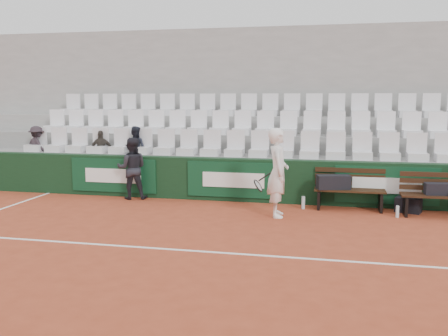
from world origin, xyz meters
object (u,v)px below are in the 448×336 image
bench_right (439,206)px  spectator_c (135,131)px  water_bottle_far (397,212)px  tennis_player (278,173)px  sports_bag_left (333,182)px  water_bottle_near (303,203)px  bench_left (349,199)px  spectator_b (101,133)px  sports_bag_right (438,189)px  sports_bag_ground (408,205)px  spectator_a (36,130)px  ball_kid (132,168)px

bench_right → spectator_c: bearing=170.4°
water_bottle_far → tennis_player: size_ratio=0.13×
water_bottle_far → spectator_c: 6.57m
sports_bag_left → water_bottle_near: size_ratio=2.54×
bench_left → spectator_b: bearing=171.6°
sports_bag_right → sports_bag_ground: (-0.52, 0.25, -0.41)m
bench_right → sports_bag_left: bearing=173.7°
spectator_a → water_bottle_near: bearing=-164.2°
bench_left → sports_bag_left: (-0.35, -0.04, 0.38)m
sports_bag_ground → spectator_a: bearing=174.4°
water_bottle_near → water_bottle_far: bearing=-11.5°
bench_left → tennis_player: (-1.46, -0.94, 0.68)m
bench_right → water_bottle_far: bearing=-162.4°
bench_left → tennis_player: tennis_player is taller
bench_right → sports_bag_right: 0.35m
spectator_a → spectator_c: bearing=-155.7°
sports_bag_right → spectator_b: 8.12m
bench_left → bench_right: size_ratio=1.00×
water_bottle_far → spectator_a: bearing=170.9°
water_bottle_near → water_bottle_far: 1.95m
ball_kid → sports_bag_right: bearing=161.4°
sports_bag_left → water_bottle_far: (1.29, -0.49, -0.48)m
water_bottle_near → tennis_player: 1.21m
bench_right → sports_bag_left: sports_bag_left is taller
water_bottle_far → spectator_c: bearing=166.9°
bench_left → sports_bag_right: bearing=-8.0°
spectator_a → bench_right: bearing=-162.6°
bench_left → spectator_c: size_ratio=1.31×
sports_bag_left → sports_bag_right: (2.09, -0.21, -0.03)m
sports_bag_right → spectator_b: size_ratio=0.51×
tennis_player → ball_kid: (-3.60, 1.03, -0.17)m
spectator_b → spectator_c: size_ratio=0.89×
tennis_player → spectator_c: 4.33m
sports_bag_left → spectator_a: (-7.75, 0.96, 0.96)m
water_bottle_far → spectator_b: (-7.18, 1.46, 1.39)m
water_bottle_far → water_bottle_near: bearing=168.5°
spectator_a → spectator_c: spectator_c is taller
spectator_b → water_bottle_far: bearing=144.3°
water_bottle_far → tennis_player: tennis_player is taller
bench_right → ball_kid: (-6.82, 0.36, 0.51)m
bench_left → spectator_a: size_ratio=1.34×
bench_right → ball_kid: ball_kid is taller
spectator_b → spectator_c: spectator_c is taller
sports_bag_ground → ball_kid: (-6.28, 0.08, 0.58)m
sports_bag_left → water_bottle_far: 1.46m
sports_bag_left → tennis_player: 1.46m
sports_bag_ground → water_bottle_far: bearing=-117.6°
bench_right → tennis_player: size_ratio=0.83×
bench_left → spectator_b: 6.44m
spectator_a → ball_kid: bearing=-171.0°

